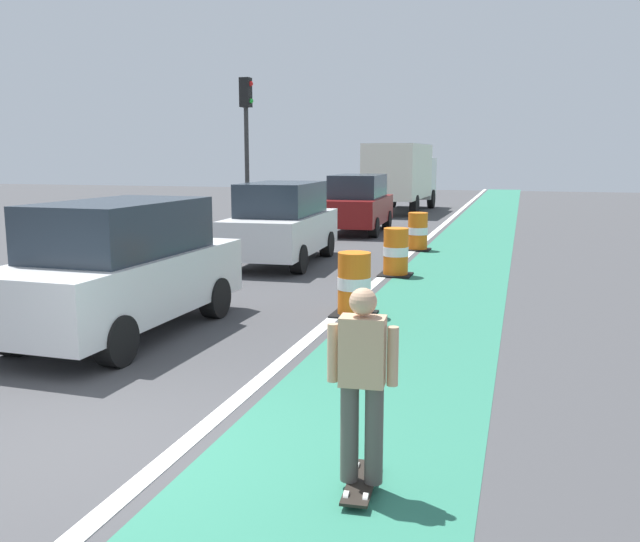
% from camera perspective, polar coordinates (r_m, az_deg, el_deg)
% --- Properties ---
extents(ground_plane, '(100.00, 100.00, 0.00)m').
position_cam_1_polar(ground_plane, '(7.03, -19.10, -13.62)').
color(ground_plane, '#424244').
extents(bike_lane_strip, '(2.50, 80.00, 0.01)m').
position_cam_1_polar(bike_lane_strip, '(17.47, 11.47, 0.51)').
color(bike_lane_strip, '#2D755B').
rests_on(bike_lane_strip, ground).
extents(lane_divider_stripe, '(0.20, 80.00, 0.01)m').
position_cam_1_polar(lane_divider_stripe, '(17.66, 6.62, 0.73)').
color(lane_divider_stripe, silver).
rests_on(lane_divider_stripe, ground).
extents(skateboarder_on_lane, '(0.57, 0.81, 1.69)m').
position_cam_1_polar(skateboarder_on_lane, '(5.54, 3.54, -9.33)').
color(skateboarder_on_lane, black).
rests_on(skateboarder_on_lane, ground).
extents(parked_suv_nearest, '(2.00, 4.64, 2.04)m').
position_cam_1_polar(parked_suv_nearest, '(10.75, -16.15, 0.27)').
color(parked_suv_nearest, silver).
rests_on(parked_suv_nearest, ground).
extents(parked_suv_second, '(2.08, 4.68, 2.04)m').
position_cam_1_polar(parked_suv_second, '(17.32, -3.15, 4.05)').
color(parked_suv_second, silver).
rests_on(parked_suv_second, ground).
extents(parked_suv_third, '(2.06, 4.67, 2.04)m').
position_cam_1_polar(parked_suv_third, '(24.40, 3.19, 5.66)').
color(parked_suv_third, maroon).
rests_on(parked_suv_third, ground).
extents(traffic_barrel_front, '(0.73, 0.73, 1.09)m').
position_cam_1_polar(traffic_barrel_front, '(11.67, 2.86, -1.16)').
color(traffic_barrel_front, orange).
rests_on(traffic_barrel_front, ground).
extents(traffic_barrel_mid, '(0.73, 0.73, 1.09)m').
position_cam_1_polar(traffic_barrel_mid, '(15.62, 6.33, 1.54)').
color(traffic_barrel_mid, orange).
rests_on(traffic_barrel_mid, ground).
extents(traffic_barrel_back, '(0.73, 0.73, 1.09)m').
position_cam_1_polar(traffic_barrel_back, '(19.94, 8.14, 3.24)').
color(traffic_barrel_back, orange).
rests_on(traffic_barrel_back, ground).
extents(delivery_truck_down_block, '(2.48, 7.64, 3.23)m').
position_cam_1_polar(delivery_truck_down_block, '(33.48, 6.83, 8.06)').
color(delivery_truck_down_block, silver).
rests_on(delivery_truck_down_block, ground).
extents(traffic_light_corner, '(0.41, 0.32, 5.10)m').
position_cam_1_polar(traffic_light_corner, '(22.11, -6.14, 11.60)').
color(traffic_light_corner, '#2D2D2D').
rests_on(traffic_light_corner, ground).
extents(pedestrian_crossing, '(0.34, 0.20, 1.61)m').
position_cam_1_polar(pedestrian_crossing, '(16.61, -13.69, 2.96)').
color(pedestrian_crossing, '#33333D').
rests_on(pedestrian_crossing, ground).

